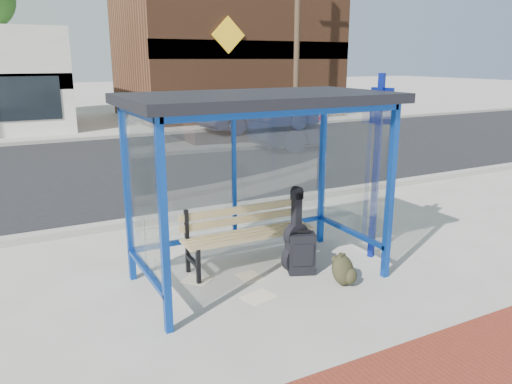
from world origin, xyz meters
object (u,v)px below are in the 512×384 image
suitcase (301,253)px  fire_hydrant (319,113)px  backpack (344,271)px  parked_car (260,111)px  bench (247,231)px  guitar_bag (296,243)px

suitcase → fire_hydrant: bearing=77.0°
backpack → parked_car: 14.27m
bench → suitcase: size_ratio=3.04×
bench → guitar_bag: bearing=-47.8°
suitcase → fire_hydrant: 17.21m
bench → fire_hydrant: bearing=52.5°
suitcase → parked_car: size_ratio=0.13×
suitcase → backpack: (0.29, -0.56, -0.09)m
parked_car → fire_hydrant: size_ratio=7.05×
fire_hydrant → suitcase: bearing=-125.6°
bench → suitcase: bearing=-49.2°
backpack → suitcase: bearing=95.7°
fire_hydrant → backpack: bearing=-123.8°
guitar_bag → parked_car: parked_car is taller
bench → backpack: 1.44m
bench → guitar_bag: size_ratio=1.66×
backpack → fire_hydrant: 17.51m
bench → guitar_bag: guitar_bag is taller
guitar_bag → fire_hydrant: size_ratio=1.65×
suitcase → backpack: suitcase is taller
parked_car → fire_hydrant: parked_car is taller
bench → fire_hydrant: 17.03m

